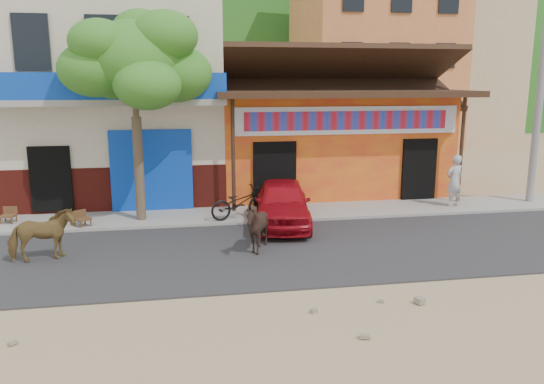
{
  "coord_description": "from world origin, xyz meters",
  "views": [
    {
      "loc": [
        -3.4,
        -9.75,
        4.14
      ],
      "look_at": [
        -1.18,
        3.0,
        1.4
      ],
      "focal_mm": 35.0,
      "sensor_mm": 36.0,
      "label": 1
    }
  ],
  "objects_px": {
    "utility_pole": "(541,81)",
    "cow_tan": "(42,235)",
    "tree": "(136,117)",
    "cafe_chair_right": "(82,212)",
    "pedestrian": "(454,181)",
    "scooter": "(239,203)",
    "cow_dark": "(257,228)",
    "cafe_chair_left": "(7,209)",
    "red_car": "(282,203)"
  },
  "relations": [
    {
      "from": "cafe_chair_right",
      "to": "tree",
      "type": "bearing_deg",
      "value": -21.08
    },
    {
      "from": "pedestrian",
      "to": "scooter",
      "type": "bearing_deg",
      "value": -12.5
    },
    {
      "from": "cafe_chair_left",
      "to": "cafe_chair_right",
      "type": "relative_size",
      "value": 1.02
    },
    {
      "from": "cow_dark",
      "to": "scooter",
      "type": "bearing_deg",
      "value": 157.58
    },
    {
      "from": "tree",
      "to": "pedestrian",
      "type": "relative_size",
      "value": 3.58
    },
    {
      "from": "cow_dark",
      "to": "pedestrian",
      "type": "height_order",
      "value": "pedestrian"
    },
    {
      "from": "red_car",
      "to": "cafe_chair_left",
      "type": "distance_m",
      "value": 7.87
    },
    {
      "from": "cow_tan",
      "to": "cow_dark",
      "type": "distance_m",
      "value": 4.97
    },
    {
      "from": "cow_dark",
      "to": "red_car",
      "type": "distance_m",
      "value": 2.59
    },
    {
      "from": "cow_dark",
      "to": "cafe_chair_right",
      "type": "height_order",
      "value": "cow_dark"
    },
    {
      "from": "cow_dark",
      "to": "tree",
      "type": "bearing_deg",
      "value": -162.78
    },
    {
      "from": "cafe_chair_right",
      "to": "red_car",
      "type": "bearing_deg",
      "value": -43.85
    },
    {
      "from": "cow_tan",
      "to": "cafe_chair_right",
      "type": "distance_m",
      "value": 2.67
    },
    {
      "from": "cow_dark",
      "to": "red_car",
      "type": "height_order",
      "value": "red_car"
    },
    {
      "from": "cow_tan",
      "to": "cafe_chair_left",
      "type": "distance_m",
      "value": 3.79
    },
    {
      "from": "cow_tan",
      "to": "cow_dark",
      "type": "xyz_separation_m",
      "value": [
        4.97,
        -0.22,
        -0.0
      ]
    },
    {
      "from": "cow_dark",
      "to": "cafe_chair_left",
      "type": "distance_m",
      "value": 7.59
    },
    {
      "from": "cow_dark",
      "to": "cafe_chair_left",
      "type": "bearing_deg",
      "value": -142.44
    },
    {
      "from": "scooter",
      "to": "cow_tan",
      "type": "bearing_deg",
      "value": 100.58
    },
    {
      "from": "scooter",
      "to": "cafe_chair_right",
      "type": "xyz_separation_m",
      "value": [
        -4.43,
        -0.12,
        -0.06
      ]
    },
    {
      "from": "cow_dark",
      "to": "scooter",
      "type": "distance_m",
      "value": 2.97
    },
    {
      "from": "pedestrian",
      "to": "cafe_chair_right",
      "type": "distance_m",
      "value": 11.46
    },
    {
      "from": "tree",
      "to": "pedestrian",
      "type": "height_order",
      "value": "tree"
    },
    {
      "from": "utility_pole",
      "to": "cow_dark",
      "type": "xyz_separation_m",
      "value": [
        -9.84,
        -3.55,
        -3.47
      ]
    },
    {
      "from": "cow_dark",
      "to": "cafe_chair_right",
      "type": "xyz_separation_m",
      "value": [
        -4.53,
        2.85,
        -0.11
      ]
    },
    {
      "from": "cow_dark",
      "to": "cafe_chair_right",
      "type": "distance_m",
      "value": 5.35
    },
    {
      "from": "utility_pole",
      "to": "tree",
      "type": "bearing_deg",
      "value": -179.1
    },
    {
      "from": "tree",
      "to": "cafe_chair_right",
      "type": "distance_m",
      "value": 3.07
    },
    {
      "from": "cafe_chair_left",
      "to": "cow_dark",
      "type": "bearing_deg",
      "value": -21.27
    },
    {
      "from": "utility_pole",
      "to": "cow_tan",
      "type": "xyz_separation_m",
      "value": [
        -14.81,
        -3.33,
        -3.47
      ]
    },
    {
      "from": "tree",
      "to": "cow_dark",
      "type": "xyz_separation_m",
      "value": [
        2.96,
        -3.35,
        -2.47
      ]
    },
    {
      "from": "utility_pole",
      "to": "cafe_chair_right",
      "type": "bearing_deg",
      "value": -177.21
    },
    {
      "from": "cafe_chair_left",
      "to": "utility_pole",
      "type": "bearing_deg",
      "value": 6.82
    },
    {
      "from": "scooter",
      "to": "cafe_chair_left",
      "type": "xyz_separation_m",
      "value": [
        -6.6,
        0.62,
        -0.06
      ]
    },
    {
      "from": "cafe_chair_right",
      "to": "cow_dark",
      "type": "bearing_deg",
      "value": -70.95
    },
    {
      "from": "utility_pole",
      "to": "pedestrian",
      "type": "height_order",
      "value": "utility_pole"
    },
    {
      "from": "pedestrian",
      "to": "cafe_chair_right",
      "type": "height_order",
      "value": "pedestrian"
    },
    {
      "from": "tree",
      "to": "cow_tan",
      "type": "bearing_deg",
      "value": -122.67
    },
    {
      "from": "red_car",
      "to": "pedestrian",
      "type": "bearing_deg",
      "value": 18.71
    },
    {
      "from": "tree",
      "to": "scooter",
      "type": "height_order",
      "value": "tree"
    },
    {
      "from": "pedestrian",
      "to": "cafe_chair_right",
      "type": "relative_size",
      "value": 2.03
    },
    {
      "from": "red_car",
      "to": "pedestrian",
      "type": "height_order",
      "value": "pedestrian"
    },
    {
      "from": "cow_tan",
      "to": "cafe_chair_right",
      "type": "xyz_separation_m",
      "value": [
        0.44,
        2.63,
        -0.12
      ]
    },
    {
      "from": "cow_dark",
      "to": "pedestrian",
      "type": "xyz_separation_m",
      "value": [
        6.92,
        3.32,
        0.31
      ]
    },
    {
      "from": "cafe_chair_left",
      "to": "scooter",
      "type": "bearing_deg",
      "value": 1.56
    },
    {
      "from": "red_car",
      "to": "cafe_chair_right",
      "type": "bearing_deg",
      "value": -175.81
    },
    {
      "from": "tree",
      "to": "red_car",
      "type": "distance_m",
      "value": 4.81
    },
    {
      "from": "utility_pole",
      "to": "cafe_chair_right",
      "type": "xyz_separation_m",
      "value": [
        -14.37,
        -0.7,
        -3.59
      ]
    },
    {
      "from": "tree",
      "to": "pedestrian",
      "type": "bearing_deg",
      "value": -0.18
    },
    {
      "from": "pedestrian",
      "to": "cafe_chair_left",
      "type": "distance_m",
      "value": 13.62
    }
  ]
}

